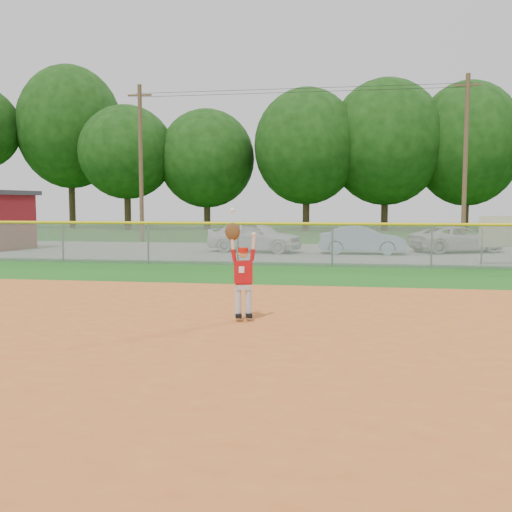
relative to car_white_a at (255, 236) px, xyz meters
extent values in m
plane|color=#175112|center=(0.25, -15.37, -0.76)|extent=(120.00, 120.00, 0.00)
cube|color=#B75721|center=(0.25, -18.37, -0.74)|extent=(24.00, 16.00, 0.04)
cube|color=slate|center=(0.25, 0.63, -0.74)|extent=(44.00, 10.00, 0.03)
imported|color=white|center=(0.00, 0.00, 0.00)|extent=(4.51, 2.52, 1.45)
imported|color=#81A0C0|center=(4.75, -0.22, -0.12)|extent=(3.70, 1.34, 1.21)
imported|color=silver|center=(9.00, 1.34, -0.14)|extent=(4.64, 3.41, 1.17)
cylinder|color=gray|center=(8.82, -4.06, -0.09)|extent=(0.07, 0.07, 1.32)
cube|color=beige|center=(9.71, -4.01, 0.46)|extent=(1.99, 0.16, 1.10)
cube|color=gray|center=(0.25, -5.37, -0.01)|extent=(40.00, 0.03, 1.50)
cylinder|color=yellow|center=(0.25, -5.37, 0.74)|extent=(40.00, 0.10, 0.10)
cylinder|color=gray|center=(-6.42, -5.37, -0.01)|extent=(0.06, 0.06, 1.50)
cylinder|color=gray|center=(-3.08, -5.37, -0.01)|extent=(0.06, 0.06, 1.50)
cylinder|color=gray|center=(0.25, -5.37, -0.01)|extent=(0.06, 0.06, 1.50)
cylinder|color=gray|center=(3.58, -5.37, -0.01)|extent=(0.06, 0.06, 1.50)
cylinder|color=gray|center=(6.92, -5.37, -0.01)|extent=(0.06, 0.06, 1.50)
cylinder|color=#4C3823|center=(-7.75, 6.63, 3.74)|extent=(0.24, 0.24, 9.00)
cube|color=#4C3823|center=(-7.75, 6.63, 7.64)|extent=(1.40, 0.10, 0.10)
cylinder|color=#4C3823|center=(10.25, 6.63, 3.74)|extent=(0.24, 0.24, 9.00)
cube|color=#4C3823|center=(10.25, 6.63, 7.64)|extent=(1.40, 0.10, 0.10)
cylinder|color=black|center=(1.25, 6.63, 7.54)|extent=(18.50, 0.02, 0.02)
cylinder|color=black|center=(1.25, 6.63, 7.74)|extent=(18.50, 0.02, 0.02)
cylinder|color=#422D1C|center=(-20.36, 23.03, 2.29)|extent=(0.56, 0.56, 6.10)
ellipsoid|color=#193F0F|center=(-20.36, 23.03, 8.25)|extent=(9.19, 9.19, 10.85)
cylinder|color=#422D1C|center=(-14.37, 21.15, 1.46)|extent=(0.56, 0.56, 4.43)
ellipsoid|color=#193F0F|center=(-14.37, 21.15, 5.79)|extent=(8.01, 8.01, 7.88)
cylinder|color=#422D1C|center=(-7.82, 22.80, 1.30)|extent=(0.56, 0.56, 4.11)
ellipsoid|color=#193F0F|center=(-7.82, 22.80, 5.31)|extent=(8.19, 8.19, 8.39)
cylinder|color=#422D1C|center=(0.78, 21.77, 1.57)|extent=(0.56, 0.56, 4.64)
ellipsoid|color=#193F0F|center=(0.78, 21.77, 6.10)|extent=(8.57, 8.57, 9.43)
cylinder|color=#422D1C|center=(7.17, 22.97, 1.69)|extent=(0.56, 0.56, 4.89)
ellipsoid|color=#193F0F|center=(7.17, 22.97, 6.47)|extent=(9.41, 9.41, 10.28)
cylinder|color=#422D1C|center=(13.68, 23.64, 1.64)|extent=(0.56, 0.56, 4.78)
ellipsoid|color=#193F0F|center=(13.68, 23.64, 6.31)|extent=(8.62, 8.62, 10.06)
cylinder|color=silver|center=(2.11, -15.08, -0.38)|extent=(0.15, 0.15, 0.54)
cylinder|color=silver|center=(2.29, -15.02, -0.38)|extent=(0.15, 0.15, 0.54)
cube|color=black|center=(2.12, -15.11, -0.61)|extent=(0.17, 0.24, 0.08)
cube|color=black|center=(2.30, -15.05, -0.61)|extent=(0.17, 0.24, 0.08)
cube|color=silver|center=(2.20, -15.05, -0.08)|extent=(0.31, 0.23, 0.11)
cube|color=maroon|center=(2.20, -15.05, -0.02)|extent=(0.32, 0.24, 0.04)
cube|color=#B50C11|center=(2.20, -15.05, 0.19)|extent=(0.36, 0.26, 0.41)
cube|color=white|center=(2.18, -15.15, 0.24)|extent=(0.09, 0.04, 0.12)
sphere|color=beige|center=(2.20, -15.05, 0.53)|extent=(0.23, 0.23, 0.18)
cylinder|color=#B5170B|center=(2.20, -15.05, 0.59)|extent=(0.23, 0.23, 0.09)
cube|color=#B5170B|center=(2.23, -15.14, 0.55)|extent=(0.17, 0.14, 0.02)
cylinder|color=#B50C11|center=(2.03, -15.10, 0.50)|extent=(0.12, 0.10, 0.22)
cylinder|color=beige|center=(2.01, -15.11, 0.72)|extent=(0.10, 0.09, 0.24)
ellipsoid|color=#4C2D14|center=(2.01, -15.11, 0.93)|extent=(0.30, 0.20, 0.32)
sphere|color=white|center=(2.01, -15.11, 1.31)|extent=(0.10, 0.10, 0.08)
cylinder|color=#B50C11|center=(2.36, -15.00, 0.50)|extent=(0.12, 0.10, 0.22)
cylinder|color=beige|center=(2.38, -14.99, 0.72)|extent=(0.10, 0.09, 0.24)
sphere|color=beige|center=(2.38, -14.99, 0.87)|extent=(0.11, 0.11, 0.09)
camera|label=1|loc=(4.05, -25.25, 1.42)|focal=40.00mm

